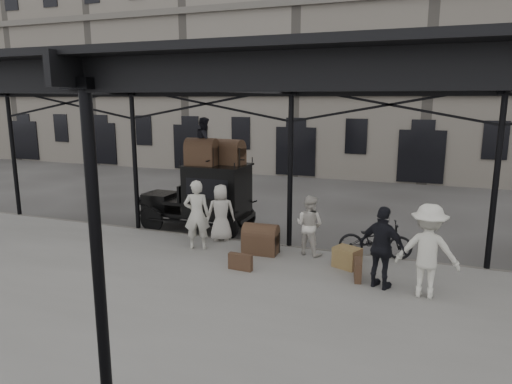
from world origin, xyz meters
TOP-DOWN VIEW (x-y plane):
  - ground at (0.00, 0.00)m, footprint 120.00×120.00m
  - platform at (0.00, -2.00)m, footprint 28.00×8.00m
  - canopy at (0.00, -1.72)m, footprint 22.50×9.00m
  - building_frontage at (0.00, 18.00)m, footprint 64.00×8.00m
  - taxi at (-2.97, 2.96)m, footprint 3.65×1.55m
  - porter_left at (-2.28, 0.86)m, footprint 0.81×0.67m
  - porter_midleft at (0.69, 1.50)m, footprint 0.91×0.79m
  - porter_centre at (-2.00, 1.80)m, footprint 0.95×0.83m
  - porter_official at (2.69, -0.10)m, footprint 1.15×0.81m
  - porter_right at (3.60, -0.21)m, footprint 1.30×0.78m
  - bicycle at (2.36, 1.80)m, footprint 1.93×0.96m
  - porter_roof at (-3.00, 2.87)m, footprint 0.75×0.85m
  - steamer_trunk_roof_near at (-3.05, 2.72)m, footprint 0.97×0.61m
  - steamer_trunk_roof_far at (-2.30, 3.17)m, footprint 0.98×0.70m
  - steamer_trunk_platform at (-0.53, 1.12)m, footprint 0.94×0.60m
  - wicker_hamper at (1.80, 0.87)m, footprint 0.73×0.65m
  - suitcase_upright at (2.16, 0.20)m, footprint 0.26×0.62m
  - suitcase_flat at (-0.57, -0.20)m, footprint 0.61×0.19m

SIDE VIEW (x-z plane):
  - ground at x=0.00m, z-range 0.00..0.00m
  - platform at x=0.00m, z-range 0.00..0.15m
  - suitcase_flat at x=-0.57m, z-range 0.15..0.55m
  - suitcase_upright at x=2.16m, z-range 0.15..0.60m
  - wicker_hamper at x=1.80m, z-range 0.15..0.65m
  - steamer_trunk_platform at x=-0.53m, z-range 0.15..0.82m
  - bicycle at x=2.36m, z-range 0.15..1.12m
  - porter_midleft at x=0.69m, z-range 0.15..1.74m
  - porter_centre at x=-2.00m, z-range 0.15..1.80m
  - porter_official at x=2.69m, z-range 0.15..1.96m
  - porter_left at x=-2.28m, z-range 0.15..2.07m
  - porter_right at x=3.60m, z-range 0.15..2.12m
  - taxi at x=-2.97m, z-range 0.11..2.29m
  - steamer_trunk_roof_far at x=-2.30m, z-range 2.18..2.83m
  - steamer_trunk_roof_near at x=-3.05m, z-range 2.18..2.88m
  - porter_roof at x=-3.00m, z-range 2.18..3.64m
  - canopy at x=0.00m, z-range 2.23..6.97m
  - building_frontage at x=0.00m, z-range 0.00..14.00m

